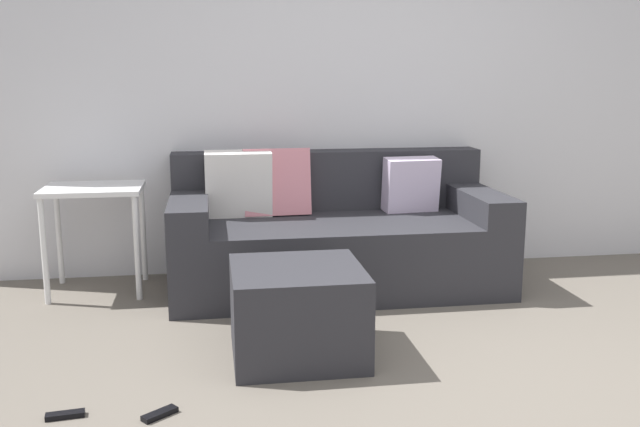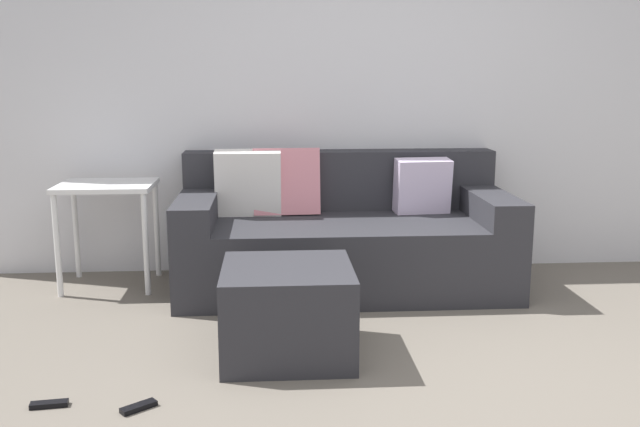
# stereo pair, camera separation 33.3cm
# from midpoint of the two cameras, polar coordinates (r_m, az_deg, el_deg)

# --- Properties ---
(ground_plane) EXTENTS (7.34, 7.34, 0.00)m
(ground_plane) POSITION_cam_midpoint_polar(r_m,az_deg,el_deg) (3.07, 13.28, -15.56)
(ground_plane) COLOR #6B6359
(wall_back) EXTENTS (5.65, 0.10, 2.40)m
(wall_back) POSITION_cam_midpoint_polar(r_m,az_deg,el_deg) (4.97, 6.13, 9.30)
(wall_back) COLOR silver
(wall_back) RESTS_ON ground_plane
(couch_sectional) EXTENTS (2.10, 0.97, 0.89)m
(couch_sectional) POSITION_cam_midpoint_polar(r_m,az_deg,el_deg) (4.58, 3.89, -1.85)
(couch_sectional) COLOR #2D2D33
(couch_sectional) RESTS_ON ground_plane
(ottoman) EXTENTS (0.63, 0.63, 0.45)m
(ottoman) POSITION_cam_midpoint_polar(r_m,az_deg,el_deg) (3.49, 0.11, -7.91)
(ottoman) COLOR #2D2D33
(ottoman) RESTS_ON ground_plane
(side_table) EXTENTS (0.60, 0.49, 0.68)m
(side_table) POSITION_cam_midpoint_polar(r_m,az_deg,el_deg) (4.67, -14.92, 1.04)
(side_table) COLOR white
(side_table) RESTS_ON ground_plane
(remote_by_storage_bin) EXTENTS (0.15, 0.13, 0.02)m
(remote_by_storage_bin) POSITION_cam_midpoint_polar(r_m,az_deg,el_deg) (3.08, -11.40, -15.16)
(remote_by_storage_bin) COLOR black
(remote_by_storage_bin) RESTS_ON ground_plane
(remote_under_side_table) EXTENTS (0.16, 0.06, 0.02)m
(remote_under_side_table) POSITION_cam_midpoint_polar(r_m,az_deg,el_deg) (3.20, -18.25, -14.51)
(remote_under_side_table) COLOR black
(remote_under_side_table) RESTS_ON ground_plane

